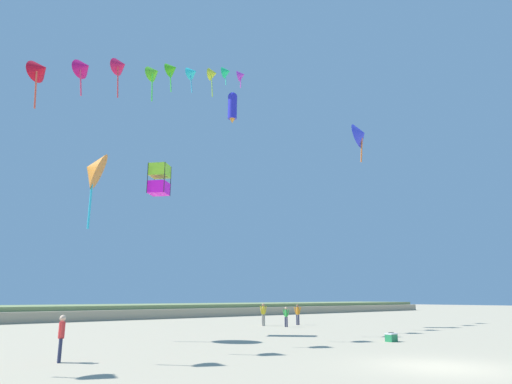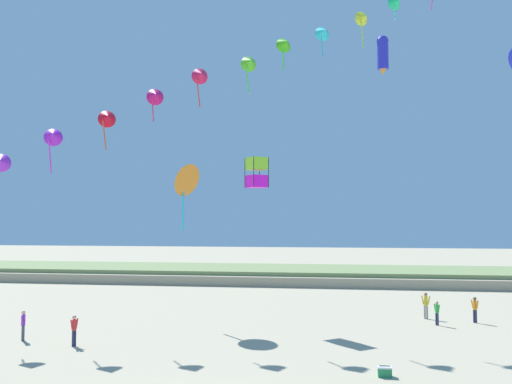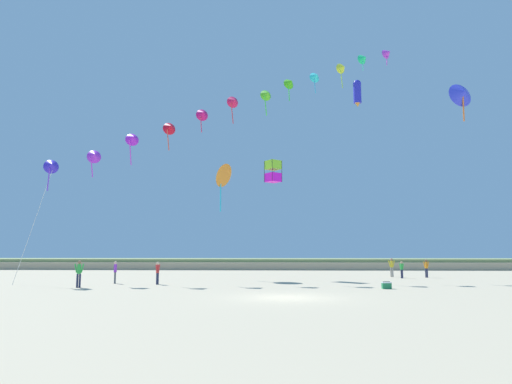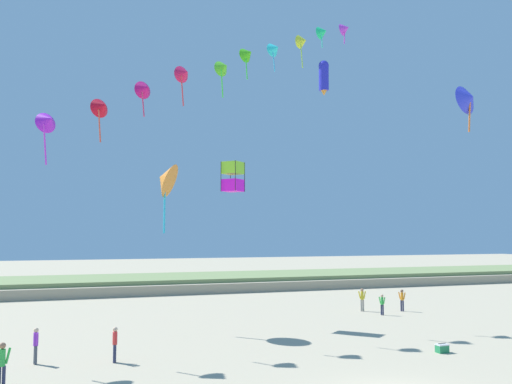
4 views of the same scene
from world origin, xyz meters
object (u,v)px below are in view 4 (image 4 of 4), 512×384
object	(u,v)px
large_kite_outer_drift	(324,76)
large_kite_low_lead	(233,177)
person_mid_center	(36,343)
large_kite_mid_trail	(165,179)
person_near_left	(362,298)
beach_cooler	(442,348)
person_far_left	(382,303)
person_far_center	(402,299)
person_far_right	(115,342)
person_near_right	(2,363)
large_kite_high_solo	(469,98)

from	to	relation	value
large_kite_outer_drift	large_kite_low_lead	bearing A→B (deg)	-158.51
person_mid_center	large_kite_mid_trail	distance (m)	12.89
person_near_left	beach_cooler	distance (m)	14.76
person_far_left	large_kite_outer_drift	world-z (taller)	large_kite_outer_drift
person_mid_center	beach_cooler	xyz separation A→B (m)	(18.89, -4.11, -0.73)
person_near_left	large_kite_outer_drift	world-z (taller)	large_kite_outer_drift
person_near_left	beach_cooler	bearing A→B (deg)	-105.31
person_far_center	large_kite_low_lead	bearing A→B (deg)	-175.16
large_kite_low_lead	beach_cooler	xyz separation A→B (m)	(7.20, -11.99, -9.52)
person_far_left	person_far_right	distance (m)	21.54
person_far_center	person_near_right	bearing A→B (deg)	-153.89
person_far_right	large_kite_outer_drift	distance (m)	27.20
person_near_left	person_far_right	distance (m)	22.27
large_kite_high_solo	beach_cooler	world-z (taller)	large_kite_high_solo
person_far_right	beach_cooler	distance (m)	15.85
person_near_right	person_mid_center	world-z (taller)	person_near_right
person_near_right	large_kite_outer_drift	distance (m)	31.47
person_near_left	large_kite_high_solo	distance (m)	16.56
person_mid_center	large_kite_outer_drift	distance (m)	29.08
large_kite_mid_trail	beach_cooler	distance (m)	18.64
person_mid_center	large_kite_low_lead	size ratio (longest dim) A/B	0.81
person_far_right	large_kite_high_solo	xyz separation A→B (m)	(23.98, 3.98, 14.37)
large_kite_mid_trail	large_kite_high_solo	xyz separation A→B (m)	(20.44, -3.81, 5.99)
person_near_right	large_kite_high_solo	bearing A→B (deg)	14.08
large_kite_low_lead	large_kite_outer_drift	size ratio (longest dim) A/B	0.70
large_kite_low_lead	large_kite_outer_drift	xyz separation A→B (m)	(8.60, 3.38, 8.72)
large_kite_low_lead	large_kite_outer_drift	bearing A→B (deg)	21.49
person_near_left	person_far_right	xyz separation A→B (m)	(-19.39, -10.97, -0.08)
person_near_left	large_kite_high_solo	bearing A→B (deg)	-56.65
person_mid_center	beach_cooler	distance (m)	19.35
person_far_right	large_kite_high_solo	bearing A→B (deg)	9.43
large_kite_mid_trail	beach_cooler	bearing A→B (deg)	-42.72
person_near_left	person_far_left	world-z (taller)	person_near_left
person_mid_center	beach_cooler	world-z (taller)	person_mid_center
person_far_left	beach_cooler	world-z (taller)	person_far_left
large_kite_low_lead	person_far_left	bearing A→B (deg)	-0.25
person_far_center	person_near_left	bearing A→B (deg)	160.12
person_far_center	large_kite_mid_trail	world-z (taller)	large_kite_mid_trail
person_near_right	person_mid_center	bearing A→B (deg)	75.95
person_near_right	large_kite_outer_drift	world-z (taller)	large_kite_outer_drift
large_kite_low_lead	person_near_left	bearing A→B (deg)	11.32
person_far_left	beach_cooler	xyz separation A→B (m)	(-4.21, -11.94, -0.65)
person_near_left	large_kite_high_solo	size ratio (longest dim) A/B	0.50
person_far_center	large_kite_high_solo	distance (m)	15.62
person_near_left	person_far_right	world-z (taller)	person_near_left
large_kite_mid_trail	large_kite_outer_drift	size ratio (longest dim) A/B	1.60
person_far_left	beach_cooler	size ratio (longest dim) A/B	2.60
person_near_left	person_mid_center	distance (m)	24.93
large_kite_high_solo	person_near_right	bearing A→B (deg)	-165.92
large_kite_outer_drift	person_far_right	bearing A→B (deg)	-144.31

